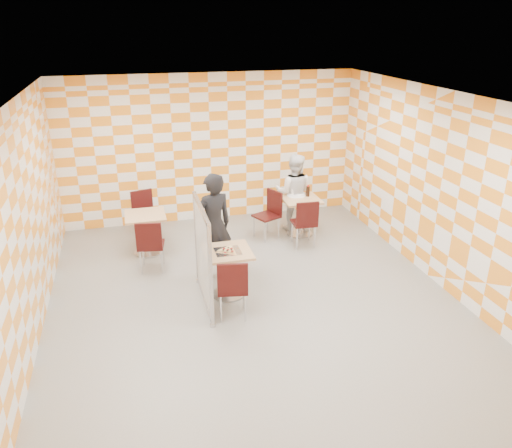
{
  "coord_description": "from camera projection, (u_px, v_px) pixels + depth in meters",
  "views": [
    {
      "loc": [
        -1.62,
        -6.37,
        3.96
      ],
      "look_at": [
        0.1,
        0.2,
        1.15
      ],
      "focal_mm": 35.0,
      "sensor_mm": 36.0,
      "label": 1
    }
  ],
  "objects": [
    {
      "name": "soda_bottle",
      "position": [
        308.0,
        191.0,
        9.67
      ],
      "size": [
        0.07,
        0.07,
        0.23
      ],
      "color": "black",
      "rests_on": "second_table"
    },
    {
      "name": "main_table",
      "position": [
        228.0,
        265.0,
        7.52
      ],
      "size": [
        0.7,
        0.7,
        0.75
      ],
      "color": "tan",
      "rests_on": "ground"
    },
    {
      "name": "partition",
      "position": [
        203.0,
        255.0,
        7.19
      ],
      "size": [
        0.08,
        1.38,
        1.55
      ],
      "color": "white",
      "rests_on": "ground"
    },
    {
      "name": "chair_second_front",
      "position": [
        305.0,
        220.0,
        9.11
      ],
      "size": [
        0.44,
        0.45,
        0.92
      ],
      "color": "black",
      "rests_on": "ground"
    },
    {
      "name": "chair_empty_near",
      "position": [
        150.0,
        242.0,
        8.21
      ],
      "size": [
        0.48,
        0.49,
        0.92
      ],
      "color": "black",
      "rests_on": "ground"
    },
    {
      "name": "chair_main_front",
      "position": [
        233.0,
        285.0,
        6.89
      ],
      "size": [
        0.49,
        0.49,
        0.92
      ],
      "color": "black",
      "rests_on": "ground"
    },
    {
      "name": "man_dark",
      "position": [
        213.0,
        226.0,
        8.0
      ],
      "size": [
        0.73,
        0.59,
        1.75
      ],
      "primitive_type": "imported",
      "rotation": [
        0.0,
        0.0,
        3.44
      ],
      "color": "black",
      "rests_on": "ground"
    },
    {
      "name": "man_white",
      "position": [
        294.0,
        192.0,
        9.84
      ],
      "size": [
        0.93,
        0.84,
        1.55
      ],
      "primitive_type": "imported",
      "rotation": [
        0.0,
        0.0,
        2.72
      ],
      "color": "white",
      "rests_on": "ground"
    },
    {
      "name": "empty_table",
      "position": [
        146.0,
        227.0,
        8.9
      ],
      "size": [
        0.7,
        0.7,
        0.75
      ],
      "color": "tan",
      "rests_on": "ground"
    },
    {
      "name": "pizza_on_foil",
      "position": [
        228.0,
        250.0,
        7.41
      ],
      "size": [
        0.4,
        0.4,
        0.04
      ],
      "color": "silver",
      "rests_on": "main_table"
    },
    {
      "name": "second_table",
      "position": [
        300.0,
        210.0,
        9.69
      ],
      "size": [
        0.7,
        0.7,
        0.75
      ],
      "color": "tan",
      "rests_on": "ground"
    },
    {
      "name": "sport_bottle",
      "position": [
        293.0,
        193.0,
        9.63
      ],
      "size": [
        0.06,
        0.06,
        0.2
      ],
      "color": "white",
      "rests_on": "second_table"
    },
    {
      "name": "chair_empty_far",
      "position": [
        144.0,
        211.0,
        9.56
      ],
      "size": [
        0.52,
        0.53,
        0.92
      ],
      "color": "black",
      "rests_on": "ground"
    },
    {
      "name": "chair_second_side",
      "position": [
        270.0,
        210.0,
        9.56
      ],
      "size": [
        0.56,
        0.56,
        0.92
      ],
      "color": "black",
      "rests_on": "ground"
    },
    {
      "name": "room_shell",
      "position": [
        244.0,
        195.0,
        7.5
      ],
      "size": [
        7.0,
        7.0,
        7.0
      ],
      "color": "gray",
      "rests_on": "ground"
    }
  ]
}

